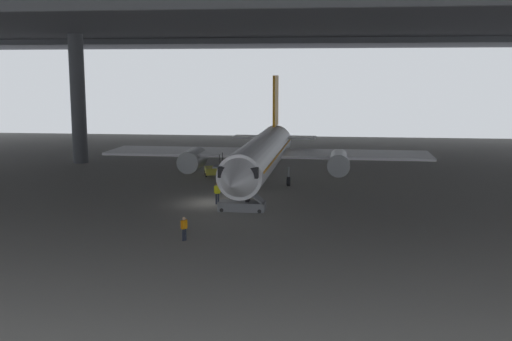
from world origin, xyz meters
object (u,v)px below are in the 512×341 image
at_px(crew_worker_by_stairs, 217,192).
at_px(baggage_tug, 211,171).
at_px(boarding_stairs, 241,202).
at_px(crew_worker_near_nose, 184,227).
at_px(airplane_main, 262,154).

height_order(crew_worker_by_stairs, baggage_tug, crew_worker_by_stairs).
xyz_separation_m(boarding_stairs, crew_worker_near_nose, (-2.37, -8.94, 0.16)).
xyz_separation_m(crew_worker_near_nose, crew_worker_by_stairs, (0.13, 10.99, 0.14)).
distance_m(airplane_main, boarding_stairs, 9.39).
bearing_deg(airplane_main, baggage_tug, 132.19).
relative_size(boarding_stairs, crew_worker_by_stairs, 2.50).
height_order(airplane_main, crew_worker_by_stairs, airplane_main).
bearing_deg(airplane_main, crew_worker_near_nose, -99.67).
bearing_deg(baggage_tug, airplane_main, -47.81).
height_order(boarding_stairs, crew_worker_near_nose, boarding_stairs).
height_order(airplane_main, boarding_stairs, airplane_main).
xyz_separation_m(boarding_stairs, crew_worker_by_stairs, (-2.24, 2.05, 0.31)).
bearing_deg(baggage_tug, crew_worker_by_stairs, -76.97).
height_order(crew_worker_near_nose, crew_worker_by_stairs, crew_worker_by_stairs).
bearing_deg(crew_worker_by_stairs, boarding_stairs, -42.48).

